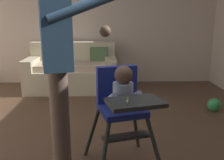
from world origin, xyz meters
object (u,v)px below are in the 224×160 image
at_px(couch, 73,72).
at_px(adult_standing, 58,64).
at_px(high_chair, 122,99).
at_px(toy_ball, 214,105).

bearing_deg(couch, adult_standing, 5.31).
height_order(couch, high_chair, high_chair).
relative_size(adult_standing, toy_ball, 8.98).
xyz_separation_m(couch, toy_ball, (2.17, -1.22, -0.24)).
distance_m(high_chair, toy_ball, 2.02).
distance_m(adult_standing, toy_ball, 2.56).
relative_size(couch, high_chair, 1.75).
bearing_deg(high_chair, couch, -178.26).
xyz_separation_m(high_chair, toy_ball, (1.43, 1.32, -0.54)).
relative_size(high_chair, adult_standing, 0.55).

